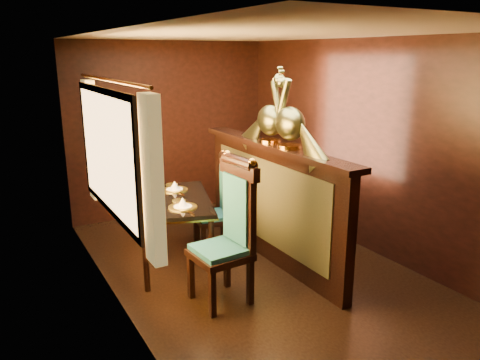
{
  "coord_description": "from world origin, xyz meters",
  "views": [
    {
      "loc": [
        -2.5,
        -3.91,
        2.32
      ],
      "look_at": [
        -0.13,
        0.24,
        1.02
      ],
      "focal_mm": 35.0,
      "sensor_mm": 36.0,
      "label": 1
    }
  ],
  "objects_px": {
    "chair_right": "(222,200)",
    "peacock_left": "(290,109)",
    "dining_table": "(173,204)",
    "chair_left": "(232,226)",
    "peacock_right": "(271,107)"
  },
  "relations": [
    {
      "from": "chair_left",
      "to": "dining_table",
      "type": "bearing_deg",
      "value": 97.25
    },
    {
      "from": "peacock_left",
      "to": "chair_right",
      "type": "bearing_deg",
      "value": 114.53
    },
    {
      "from": "chair_left",
      "to": "peacock_left",
      "type": "height_order",
      "value": "peacock_left"
    },
    {
      "from": "chair_right",
      "to": "peacock_left",
      "type": "relative_size",
      "value": 1.45
    },
    {
      "from": "peacock_left",
      "to": "peacock_right",
      "type": "xyz_separation_m",
      "value": [
        0.0,
        0.37,
        -0.02
      ]
    },
    {
      "from": "dining_table",
      "to": "chair_right",
      "type": "height_order",
      "value": "chair_right"
    },
    {
      "from": "dining_table",
      "to": "peacock_right",
      "type": "bearing_deg",
      "value": -2.08
    },
    {
      "from": "dining_table",
      "to": "peacock_left",
      "type": "xyz_separation_m",
      "value": [
        1.03,
        -0.74,
        1.07
      ]
    },
    {
      "from": "peacock_left",
      "to": "dining_table",
      "type": "bearing_deg",
      "value": 144.39
    },
    {
      "from": "dining_table",
      "to": "peacock_right",
      "type": "distance_m",
      "value": 1.52
    },
    {
      "from": "dining_table",
      "to": "peacock_left",
      "type": "relative_size",
      "value": 1.8
    },
    {
      "from": "chair_right",
      "to": "peacock_right",
      "type": "distance_m",
      "value": 1.27
    },
    {
      "from": "chair_left",
      "to": "peacock_left",
      "type": "xyz_separation_m",
      "value": [
        0.83,
        0.26,
        1.03
      ]
    },
    {
      "from": "chair_right",
      "to": "peacock_left",
      "type": "height_order",
      "value": "peacock_left"
    },
    {
      "from": "dining_table",
      "to": "peacock_left",
      "type": "height_order",
      "value": "peacock_left"
    }
  ]
}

